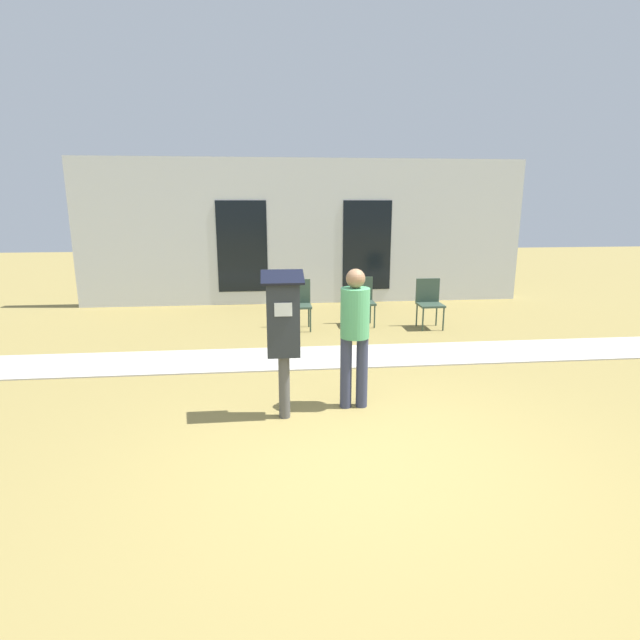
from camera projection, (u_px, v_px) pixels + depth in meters
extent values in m
plane|color=olive|center=(365.00, 457.00, 4.58)|extent=(40.00, 40.00, 0.00)
cube|color=#B7B2A8|center=(327.00, 357.00, 7.47)|extent=(12.00, 1.10, 0.02)
cube|color=silver|center=(305.00, 232.00, 11.20)|extent=(10.00, 0.24, 3.20)
cube|color=black|center=(242.00, 247.00, 11.01)|extent=(1.10, 0.02, 2.00)
cube|color=black|center=(367.00, 246.00, 11.29)|extent=(1.10, 0.02, 2.00)
cylinder|color=#4C4C4C|center=(284.00, 387.00, 5.34)|extent=(0.12, 0.12, 0.70)
cube|color=#23282D|center=(283.00, 318.00, 5.16)|extent=(0.34, 0.22, 0.80)
cube|color=silver|center=(283.00, 310.00, 5.02)|extent=(0.18, 0.01, 0.14)
cube|color=black|center=(282.00, 277.00, 5.06)|extent=(0.44, 0.31, 0.12)
cylinder|color=#333851|center=(346.00, 373.00, 5.59)|extent=(0.13, 0.13, 0.82)
cylinder|color=#333851|center=(362.00, 372.00, 5.61)|extent=(0.13, 0.13, 0.82)
cylinder|color=#4C9E66|center=(355.00, 313.00, 5.44)|extent=(0.32, 0.32, 0.55)
sphere|color=#8C6647|center=(356.00, 278.00, 5.35)|extent=(0.21, 0.21, 0.21)
cylinder|color=#334738|center=(289.00, 321.00, 8.84)|extent=(0.03, 0.03, 0.42)
cylinder|color=#334738|center=(310.00, 321.00, 8.88)|extent=(0.03, 0.03, 0.42)
cylinder|color=#334738|center=(288.00, 316.00, 9.21)|extent=(0.03, 0.03, 0.42)
cylinder|color=#334738|center=(309.00, 316.00, 9.25)|extent=(0.03, 0.03, 0.42)
cube|color=#334738|center=(299.00, 306.00, 8.99)|extent=(0.44, 0.44, 0.04)
cube|color=#334738|center=(298.00, 291.00, 9.13)|extent=(0.44, 0.04, 0.44)
cylinder|color=#334738|center=(354.00, 317.00, 9.12)|extent=(0.03, 0.03, 0.42)
cylinder|color=#334738|center=(375.00, 317.00, 9.16)|extent=(0.03, 0.03, 0.42)
cylinder|color=#334738|center=(351.00, 313.00, 9.49)|extent=(0.03, 0.03, 0.42)
cylinder|color=#334738|center=(370.00, 312.00, 9.53)|extent=(0.03, 0.03, 0.42)
cube|color=#334738|center=(363.00, 303.00, 9.27)|extent=(0.44, 0.44, 0.04)
cube|color=#334738|center=(361.00, 288.00, 9.41)|extent=(0.44, 0.04, 0.44)
cylinder|color=#334738|center=(423.00, 320.00, 8.94)|extent=(0.03, 0.03, 0.42)
cylinder|color=#334738|center=(443.00, 319.00, 8.98)|extent=(0.03, 0.03, 0.42)
cylinder|color=#334738|center=(417.00, 315.00, 9.31)|extent=(0.03, 0.03, 0.42)
cylinder|color=#334738|center=(436.00, 315.00, 9.35)|extent=(0.03, 0.03, 0.42)
cube|color=#334738|center=(430.00, 305.00, 9.09)|extent=(0.44, 0.44, 0.04)
cube|color=#334738|center=(428.00, 290.00, 9.23)|extent=(0.44, 0.04, 0.44)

